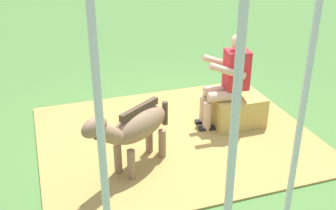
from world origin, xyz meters
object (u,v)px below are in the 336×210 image
tent_pole_right (101,143)px  hay_bale (237,111)px  person_seated (228,78)px  tent_pole_left (304,102)px  pony_standing (135,128)px  tent_pole_mid (232,157)px  soda_bottle (263,104)px

tent_pole_right → hay_bale: bearing=-136.9°
person_seated → tent_pole_left: tent_pole_left is taller
pony_standing → tent_pole_left: tent_pole_left is taller
hay_bale → person_seated: size_ratio=0.53×
tent_pole_right → pony_standing: bearing=-112.2°
tent_pole_right → tent_pole_mid: bearing=149.9°
tent_pole_right → tent_pole_mid: same height
tent_pole_mid → tent_pole_left: bearing=-148.8°
person_seated → soda_bottle: bearing=-163.1°
soda_bottle → tent_pole_mid: size_ratio=0.10×
person_seated → soda_bottle: person_seated is taller
pony_standing → soda_bottle: bearing=-158.4°
pony_standing → soda_bottle: 2.36m
pony_standing → tent_pole_right: (0.58, 1.42, 0.71)m
tent_pole_left → tent_pole_mid: size_ratio=1.00×
soda_bottle → tent_pole_mid: (1.95, 2.73, 1.14)m
tent_pole_left → hay_bale: bearing=-102.4°
soda_bottle → tent_pole_right: size_ratio=0.10×
hay_bale → person_seated: person_seated is taller
person_seated → tent_pole_mid: size_ratio=0.52×
person_seated → tent_pole_right: 2.93m
tent_pole_mid → pony_standing: bearing=-83.5°
pony_standing → tent_pole_right: bearing=67.8°
tent_pole_left → person_seated: bearing=-97.7°
pony_standing → hay_bale: bearing=-158.7°
soda_bottle → tent_pole_left: bearing=65.4°
pony_standing → tent_pole_mid: bearing=96.5°
pony_standing → tent_pole_mid: size_ratio=0.46×
tent_pole_left → tent_pole_mid: 1.12m
tent_pole_left → tent_pole_right: 1.76m
person_seated → soda_bottle: size_ratio=5.22×
person_seated → tent_pole_left: size_ratio=0.52×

